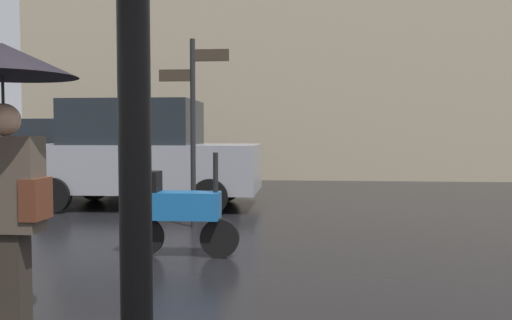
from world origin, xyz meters
TOP-DOWN VIEW (x-y plane):
  - pedestrian_with_umbrella at (-1.20, 1.15)m, footprint 0.98×0.98m
  - parked_scooter at (-0.67, 3.82)m, footprint 1.36×0.32m
  - parked_car_left at (-5.05, 10.85)m, footprint 4.28×2.06m
  - parked_car_right at (-2.35, 7.86)m, footprint 4.45×2.06m
  - street_signpost at (-0.88, 5.73)m, footprint 1.08×0.08m

SIDE VIEW (x-z plane):
  - parked_scooter at x=-0.67m, z-range -0.06..1.17m
  - parked_car_left at x=-5.05m, z-range 0.02..1.82m
  - parked_car_right at x=-2.35m, z-range 0.00..2.09m
  - pedestrian_with_umbrella at x=-1.20m, z-range 0.56..2.62m
  - street_signpost at x=-0.88m, z-range 0.31..3.20m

